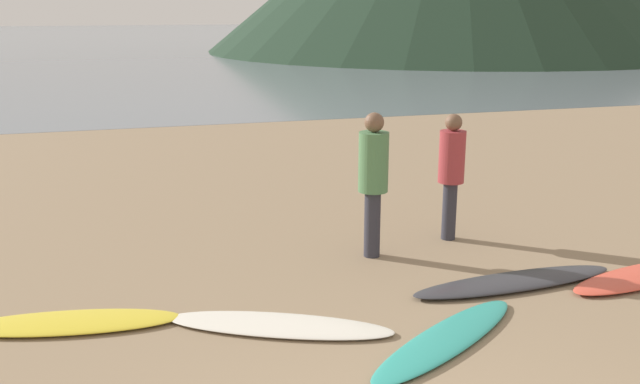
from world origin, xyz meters
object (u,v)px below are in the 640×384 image
object	(u,v)px
surfboard_1	(279,325)
person_0	(451,167)
surfboard_0	(70,322)
person_1	(373,173)
surfboard_2	(447,339)
surfboard_3	(515,281)

from	to	relation	value
surfboard_1	person_0	bearing A→B (deg)	60.63
surfboard_0	person_1	world-z (taller)	person_1
person_1	surfboard_2	bearing A→B (deg)	-27.49
surfboard_1	surfboard_3	xyz separation A→B (m)	(2.70, 0.31, 0.01)
surfboard_1	surfboard_3	world-z (taller)	surfboard_3
person_1	surfboard_1	bearing A→B (deg)	-67.68
surfboard_1	surfboard_2	world-z (taller)	surfboard_2
surfboard_2	surfboard_3	world-z (taller)	surfboard_3
surfboard_1	person_0	size ratio (longest dim) A/B	1.33
surfboard_0	surfboard_1	distance (m)	1.99
surfboard_0	surfboard_3	distance (m)	4.61
surfboard_0	person_0	xyz separation A→B (m)	(4.61, 1.34, 0.93)
person_0	surfboard_2	bearing A→B (deg)	54.79
surfboard_0	person_0	bearing A→B (deg)	25.02
surfboard_2	person_1	bearing A→B (deg)	54.18
surfboard_0	surfboard_3	size ratio (longest dim) A/B	0.84
surfboard_3	surfboard_1	bearing A→B (deg)	-176.97
surfboard_2	person_1	distance (m)	2.52
surfboard_2	surfboard_1	bearing A→B (deg)	120.85
surfboard_0	surfboard_2	bearing A→B (deg)	-12.72
surfboard_1	surfboard_3	distance (m)	2.72
surfboard_1	person_0	world-z (taller)	person_0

